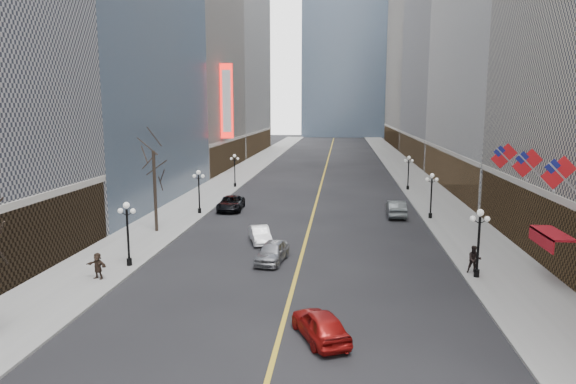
% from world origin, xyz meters
% --- Properties ---
extents(sidewalk_east, '(6.00, 230.00, 0.15)m').
position_xyz_m(sidewalk_east, '(14.00, 70.00, 0.07)').
color(sidewalk_east, gray).
rests_on(sidewalk_east, ground).
extents(sidewalk_west, '(6.00, 230.00, 0.15)m').
position_xyz_m(sidewalk_west, '(-14.00, 70.00, 0.07)').
color(sidewalk_west, gray).
rests_on(sidewalk_west, ground).
extents(lane_line, '(0.25, 200.00, 0.02)m').
position_xyz_m(lane_line, '(0.00, 80.00, 0.01)').
color(lane_line, gold).
rests_on(lane_line, ground).
extents(bldg_east_c, '(26.60, 40.60, 48.80)m').
position_xyz_m(bldg_east_c, '(29.88, 106.00, 24.18)').
color(bldg_east_c, gray).
rests_on(bldg_east_c, ground).
extents(bldg_east_d, '(26.60, 46.60, 62.80)m').
position_xyz_m(bldg_east_d, '(29.90, 149.00, 31.17)').
color(bldg_east_d, '#A09685').
rests_on(bldg_east_d, ground).
extents(bldg_west_c, '(26.60, 30.60, 50.80)m').
position_xyz_m(bldg_west_c, '(-29.88, 87.00, 25.19)').
color(bldg_west_c, '#A09685').
rests_on(bldg_west_c, ground).
extents(streetlamp_east_1, '(1.26, 0.44, 4.52)m').
position_xyz_m(streetlamp_east_1, '(11.80, 30.00, 2.90)').
color(streetlamp_east_1, black).
rests_on(streetlamp_east_1, sidewalk_east).
extents(streetlamp_east_2, '(1.26, 0.44, 4.52)m').
position_xyz_m(streetlamp_east_2, '(11.80, 48.00, 2.90)').
color(streetlamp_east_2, black).
rests_on(streetlamp_east_2, sidewalk_east).
extents(streetlamp_east_3, '(1.26, 0.44, 4.52)m').
position_xyz_m(streetlamp_east_3, '(11.80, 66.00, 2.90)').
color(streetlamp_east_3, black).
rests_on(streetlamp_east_3, sidewalk_east).
extents(streetlamp_west_1, '(1.26, 0.44, 4.52)m').
position_xyz_m(streetlamp_west_1, '(-11.80, 30.00, 2.90)').
color(streetlamp_west_1, black).
rests_on(streetlamp_west_1, sidewalk_west).
extents(streetlamp_west_2, '(1.26, 0.44, 4.52)m').
position_xyz_m(streetlamp_west_2, '(-11.80, 48.00, 2.90)').
color(streetlamp_west_2, black).
rests_on(streetlamp_west_2, sidewalk_west).
extents(streetlamp_west_3, '(1.26, 0.44, 4.52)m').
position_xyz_m(streetlamp_west_3, '(-11.80, 66.00, 2.90)').
color(streetlamp_west_3, black).
rests_on(streetlamp_west_3, sidewalk_west).
extents(flag_3, '(2.87, 0.12, 2.87)m').
position_xyz_m(flag_3, '(15.31, 27.00, 7.29)').
color(flag_3, '#B2B2B7').
rests_on(flag_3, ground).
extents(flag_4, '(2.87, 0.12, 2.87)m').
position_xyz_m(flag_4, '(15.31, 32.00, 7.29)').
color(flag_4, '#B2B2B7').
rests_on(flag_4, ground).
extents(flag_5, '(2.87, 0.12, 2.87)m').
position_xyz_m(flag_5, '(15.31, 37.00, 7.29)').
color(flag_5, '#B2B2B7').
rests_on(flag_5, ground).
extents(awning_c, '(1.40, 4.00, 0.93)m').
position_xyz_m(awning_c, '(16.11, 30.00, 3.08)').
color(awning_c, maroon).
rests_on(awning_c, ground).
extents(theatre_marquee, '(2.00, 0.55, 12.00)m').
position_xyz_m(theatre_marquee, '(-15.88, 80.00, 12.00)').
color(theatre_marquee, red).
rests_on(theatre_marquee, ground).
extents(tree_west_far, '(3.60, 3.60, 7.92)m').
position_xyz_m(tree_west_far, '(-13.50, 40.00, 6.24)').
color(tree_west_far, '#2D231C').
rests_on(tree_west_far, sidewalk_west).
extents(car_nb_near, '(2.39, 4.70, 1.53)m').
position_xyz_m(car_nb_near, '(-2.00, 32.31, 0.77)').
color(car_nb_near, gray).
rests_on(car_nb_near, ground).
extents(car_nb_mid, '(2.57, 4.32, 1.34)m').
position_xyz_m(car_nb_mid, '(-3.72, 37.58, 0.67)').
color(car_nb_mid, white).
rests_on(car_nb_mid, ground).
extents(car_nb_far, '(2.86, 5.66, 1.53)m').
position_xyz_m(car_nb_far, '(-9.00, 50.49, 0.77)').
color(car_nb_far, black).
rests_on(car_nb_far, ground).
extents(car_sb_mid, '(3.41, 4.74, 1.50)m').
position_xyz_m(car_sb_mid, '(2.00, 20.12, 0.75)').
color(car_sb_mid, maroon).
rests_on(car_sb_mid, ground).
extents(car_sb_far, '(1.84, 5.11, 1.68)m').
position_xyz_m(car_sb_far, '(8.53, 49.11, 0.84)').
color(car_sb_far, '#454B4C').
rests_on(car_sb_far, ground).
extents(ped_east_walk, '(0.92, 0.52, 1.88)m').
position_xyz_m(ped_east_walk, '(11.80, 30.77, 1.09)').
color(ped_east_walk, black).
rests_on(ped_east_walk, sidewalk_east).
extents(ped_west_far, '(1.67, 0.92, 1.73)m').
position_xyz_m(ped_west_far, '(-12.65, 27.08, 1.02)').
color(ped_west_far, '#2F221A').
rests_on(ped_west_far, sidewalk_west).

